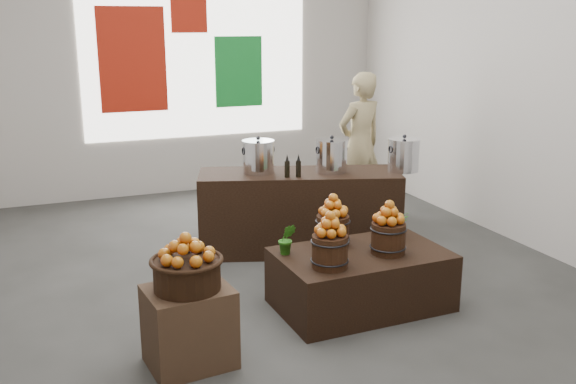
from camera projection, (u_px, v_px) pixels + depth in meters
name	position (u px, v px, depth m)	size (l,w,h in m)	color
ground	(262.00, 276.00, 6.25)	(7.00, 7.00, 0.00)	#3C3C39
back_wall	(176.00, 51.00, 8.87)	(6.00, 0.04, 4.00)	#B0AAA2
back_opening	(197.00, 51.00, 8.96)	(3.20, 0.02, 2.40)	white
deco_red_left	(132.00, 60.00, 8.65)	(0.90, 0.04, 1.40)	#A01C0C
deco_green_right	(239.00, 72.00, 9.25)	(0.70, 0.04, 1.00)	#137C2A
deco_red_upper	(189.00, 14.00, 8.79)	(0.50, 0.04, 0.50)	#A01C0C
crate	(189.00, 327.00, 4.57)	(0.59, 0.48, 0.59)	#513825
wicker_basket	(187.00, 275.00, 4.46)	(0.47, 0.47, 0.21)	black
apples_in_basket	(186.00, 247.00, 4.41)	(0.37, 0.37, 0.20)	#8C0D04
display_table	(361.00, 279.00, 5.52)	(1.44, 0.88, 0.50)	black
apple_bucket_front_left	(330.00, 251.00, 5.09)	(0.29, 0.29, 0.27)	#32170D
apples_in_bucket_front_left	(330.00, 224.00, 5.03)	(0.22, 0.22, 0.19)	#8C0D04
apple_bucket_front_right	(388.00, 238.00, 5.40)	(0.29, 0.29, 0.27)	#32170D
apples_in_bucket_front_right	(389.00, 212.00, 5.34)	(0.22, 0.22, 0.19)	#8C0D04
apple_bucket_rear	(333.00, 230.00, 5.60)	(0.29, 0.29, 0.27)	#32170D
apples_in_bucket_rear	(333.00, 205.00, 5.55)	(0.22, 0.22, 0.19)	#8C0D04
herb_garnish_right	(396.00, 224.00, 5.83)	(0.22, 0.19, 0.24)	#266A16
herb_garnish_left	(287.00, 239.00, 5.38)	(0.15, 0.12, 0.27)	#266A16
counter	(299.00, 212.00, 6.85)	(2.11, 0.67, 0.86)	black
stock_pot_left	(258.00, 158.00, 6.67)	(0.33, 0.33, 0.33)	silver
stock_pot_center	(331.00, 157.00, 6.72)	(0.33, 0.33, 0.33)	silver
stock_pot_right	(404.00, 156.00, 6.77)	(0.33, 0.33, 0.33)	silver
oil_cruets	(301.00, 166.00, 6.51)	(0.15, 0.06, 0.24)	black
shopper	(360.00, 144.00, 8.08)	(0.66, 0.43, 1.80)	#9A895E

